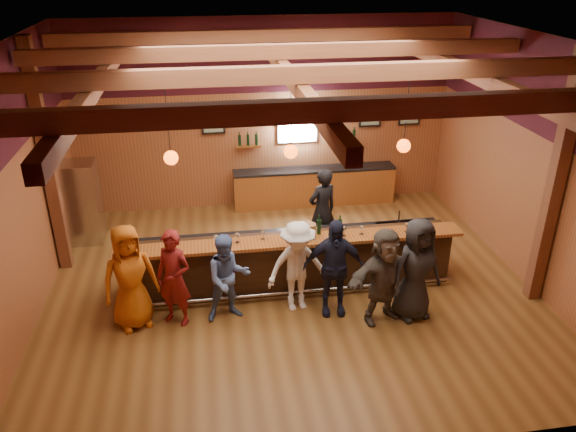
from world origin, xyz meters
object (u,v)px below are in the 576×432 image
Objects in this scene: stainless_fridge at (83,202)px; customer_brown at (384,276)px; bartender at (322,211)px; customer_white at (298,267)px; customer_navy at (333,267)px; customer_dark at (416,269)px; ice_bucket at (309,231)px; customer_orange at (130,277)px; customer_redvest at (174,278)px; bar_counter at (290,259)px; bottle_a at (319,226)px; customer_denim at (228,278)px; back_bar_cabinet at (314,186)px.

stainless_fridge is 6.70m from customer_brown.
customer_white is at bearing 43.94° from bartender.
customer_dark reaches higher than customer_navy.
bartender is at bearing 89.14° from customer_navy.
bartender is 7.16× the size of ice_bucket.
customer_redvest is (0.71, -0.04, -0.07)m from customer_orange.
bottle_a is at bearing -19.41° from bar_counter.
customer_navy is (1.79, -0.11, 0.10)m from customer_denim.
bartender is (4.98, -1.27, 0.02)m from stainless_fridge.
customer_orange is at bearing -153.48° from customer_redvest.
bartender reaches higher than customer_denim.
customer_white reaches higher than ice_bucket.
customer_navy reaches higher than bar_counter.
customer_brown is at bearing -35.02° from stainless_fridge.
customer_white is 0.92× the size of bartender.
back_bar_cabinet is 2.17× the size of customer_dark.
back_bar_cabinet is at bearing 71.66° from bar_counter.
customer_denim is 4.23× the size of bottle_a.
customer_redvest is (2.01, -3.38, -0.04)m from stainless_fridge.
customer_denim reaches higher than bar_counter.
customer_orange is 4.22m from bartender.
customer_white is at bearing -105.08° from back_bar_cabinet.
bar_counter is 4.81m from stainless_fridge.
customer_navy is 0.86m from customer_brown.
bar_counter is 0.83m from ice_bucket.
customer_navy is (0.59, -0.21, 0.05)m from customer_white.
customer_navy reaches higher than customer_denim.
customer_orange is 7.23× the size of ice_bucket.
customer_brown is (2.58, -0.45, 0.07)m from customer_denim.
ice_bucket is at bearing 51.94° from customer_white.
customer_redvest reaches higher than bottle_a.
customer_orange is at bearing -168.97° from ice_bucket.
customer_orange is 1.04× the size of customer_navy.
stainless_fridge reaches higher than bottle_a.
customer_navy is at bearing -61.06° from bar_counter.
customer_brown reaches higher than customer_denim.
customer_orange is 1.08× the size of customer_redvest.
stainless_fridge reaches higher than customer_denim.
bartender is (2.97, 2.11, 0.06)m from customer_redvest.
back_bar_cabinet is 2.45m from bartender.
customer_navy is at bearing 59.95° from bartender.
customer_denim is at bearing -156.43° from ice_bucket.
bartender is at bearing -97.63° from back_bar_cabinet.
bottle_a is (-1.43, 1.20, 0.33)m from customer_dark.
bartender is (-0.51, 2.58, 0.06)m from customer_brown.
bartender is (-0.32, -2.39, 0.44)m from back_bar_cabinet.
customer_redvest is (-3.29, -4.50, 0.39)m from back_bar_cabinet.
bar_counter is 3.72× the size of customer_white.
bar_counter is 1.99m from customer_brown.
stainless_fridge is 5.21m from ice_bucket.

